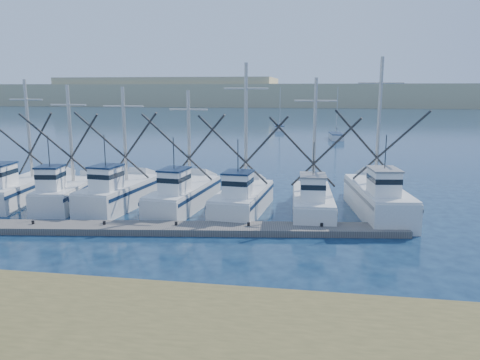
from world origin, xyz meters
name	(u,v)px	position (x,y,z in m)	size (l,w,h in m)	color
ground	(298,278)	(0.00, 0.00, 0.00)	(500.00, 500.00, 0.00)	#0C1D36
floating_dock	(158,228)	(-7.89, 5.27, 0.18)	(27.27, 1.82, 0.36)	#68635D
dune_ridge	(317,95)	(0.00, 210.00, 5.00)	(360.00, 60.00, 10.00)	tan
trawler_fleet	(195,196)	(-7.05, 10.10, 0.96)	(27.44, 8.88, 9.72)	silver
sailboat_near	(336,136)	(3.58, 56.06, 0.50)	(2.27, 5.52, 8.10)	silver
sailboat_far	(280,128)	(-6.51, 71.28, 0.50)	(2.14, 5.37, 8.10)	silver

